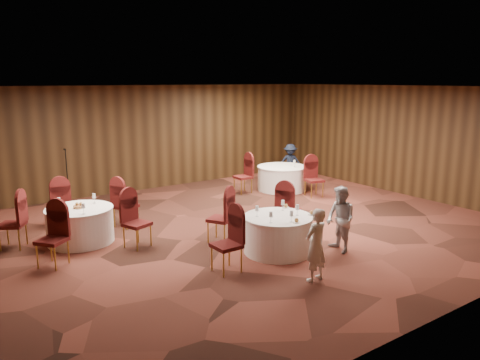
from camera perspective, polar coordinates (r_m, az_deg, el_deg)
ground at (r=10.77m, az=-0.26°, el=-6.04°), size 12.00×12.00×0.00m
room_shell at (r=10.33m, az=-0.28°, el=4.37°), size 12.00×12.00×12.00m
table_main at (r=9.33m, az=4.63°, el=-6.57°), size 1.37×1.37×0.74m
table_left at (r=10.42m, az=-18.90°, el=-5.19°), size 1.39×1.39×0.74m
table_right at (r=14.57m, az=5.15°, el=0.27°), size 1.54×1.54×0.74m
chairs_main at (r=9.55m, az=0.85°, el=-5.29°), size 2.97×2.04×1.00m
chairs_left at (r=10.44m, az=-19.09°, el=-4.46°), size 3.13×3.04×1.00m
chairs_right at (r=13.90m, az=4.65°, el=0.22°), size 2.02×2.14×1.00m
tabletop_main at (r=9.21m, az=5.85°, el=-3.78°), size 1.11×1.05×0.22m
tabletop_left at (r=10.30m, az=-19.05°, el=-2.82°), size 0.79×0.83×0.22m
tabletop_right at (r=14.40m, az=6.65°, el=2.21°), size 0.08×0.08×0.22m
mic_stand at (r=12.83m, az=-20.16°, el=-1.56°), size 0.24×0.24×1.66m
woman_a at (r=8.05m, az=9.23°, el=-7.82°), size 0.50×0.37×1.27m
woman_b at (r=9.46m, az=12.14°, el=-4.73°), size 0.62×0.73×1.32m
man_c at (r=15.84m, az=6.14°, el=2.13°), size 0.92×0.89×1.26m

